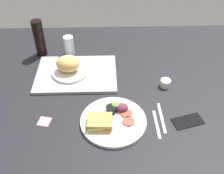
% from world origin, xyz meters
% --- Properties ---
extents(ground_plane, '(1.90, 1.50, 0.03)m').
position_xyz_m(ground_plane, '(0.00, 0.00, -0.01)').
color(ground_plane, black).
extents(serving_tray, '(0.45, 0.33, 0.02)m').
position_xyz_m(serving_tray, '(-0.18, 0.19, 0.01)').
color(serving_tray, '#9EA0A3').
rests_on(serving_tray, ground_plane).
extents(bread_plate_near, '(0.20, 0.20, 0.10)m').
position_xyz_m(bread_plate_near, '(-0.22, 0.19, 0.06)').
color(bread_plate_near, white).
rests_on(bread_plate_near, serving_tray).
extents(plate_with_salad, '(0.31, 0.31, 0.05)m').
position_xyz_m(plate_with_salad, '(0.01, -0.17, 0.02)').
color(plate_with_salad, white).
rests_on(plate_with_salad, ground_plane).
extents(drinking_glass, '(0.06, 0.06, 0.12)m').
position_xyz_m(drinking_glass, '(-0.23, 0.40, 0.06)').
color(drinking_glass, silver).
rests_on(drinking_glass, ground_plane).
extents(soda_bottle, '(0.06, 0.06, 0.23)m').
position_xyz_m(soda_bottle, '(-0.41, 0.41, 0.11)').
color(soda_bottle, black).
rests_on(soda_bottle, ground_plane).
extents(espresso_cup, '(0.06, 0.06, 0.04)m').
position_xyz_m(espresso_cup, '(0.31, 0.08, 0.02)').
color(espresso_cup, silver).
rests_on(espresso_cup, ground_plane).
extents(fork, '(0.02, 0.17, 0.01)m').
position_xyz_m(fork, '(0.22, -0.19, 0.00)').
color(fork, '#B7B7BC').
rests_on(fork, ground_plane).
extents(knife, '(0.01, 0.19, 0.01)m').
position_xyz_m(knife, '(0.25, -0.15, 0.00)').
color(knife, '#B7B7BC').
rests_on(knife, ground_plane).
extents(cell_phone, '(0.16, 0.11, 0.01)m').
position_xyz_m(cell_phone, '(0.37, -0.18, 0.00)').
color(cell_phone, black).
rests_on(cell_phone, ground_plane).
extents(sticky_note, '(0.07, 0.07, 0.00)m').
position_xyz_m(sticky_note, '(-0.30, -0.16, 0.00)').
color(sticky_note, pink).
rests_on(sticky_note, ground_plane).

